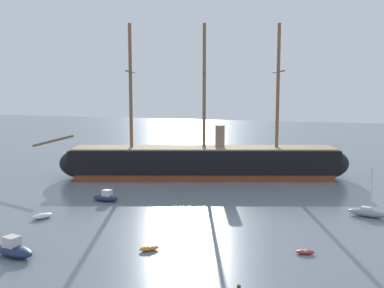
{
  "coord_description": "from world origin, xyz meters",
  "views": [
    {
      "loc": [
        18.47,
        -23.44,
        16.82
      ],
      "look_at": [
        -2.22,
        39.4,
        8.47
      ],
      "focal_mm": 43.03,
      "sensor_mm": 36.0,
      "label": 1
    }
  ],
  "objects_px": {
    "dinghy_mid_right": "(305,252)",
    "dinghy_distant_centre": "(250,172)",
    "dinghy_mid_left": "(42,216)",
    "tall_ship": "(204,162)",
    "motorboat_far_left": "(106,168)",
    "motorboat_alongside_bow": "(106,197)",
    "sailboat_alongside_stern": "(368,212)",
    "motorboat_foreground_left": "(14,249)",
    "dinghy_near_centre": "(149,248)"
  },
  "relations": [
    {
      "from": "tall_ship",
      "to": "motorboat_far_left",
      "type": "distance_m",
      "value": 20.73
    },
    {
      "from": "motorboat_far_left",
      "to": "dinghy_distant_centre",
      "type": "bearing_deg",
      "value": 13.22
    },
    {
      "from": "dinghy_distant_centre",
      "to": "motorboat_foreground_left",
      "type": "bearing_deg",
      "value": -105.32
    },
    {
      "from": "dinghy_mid_left",
      "to": "tall_ship",
      "type": "bearing_deg",
      "value": 68.8
    },
    {
      "from": "dinghy_near_centre",
      "to": "motorboat_far_left",
      "type": "xyz_separation_m",
      "value": [
        -26.04,
        38.5,
        0.27
      ]
    },
    {
      "from": "dinghy_mid_left",
      "to": "motorboat_alongside_bow",
      "type": "relative_size",
      "value": 0.73
    },
    {
      "from": "dinghy_mid_left",
      "to": "sailboat_alongside_stern",
      "type": "distance_m",
      "value": 42.02
    },
    {
      "from": "dinghy_mid_right",
      "to": "motorboat_alongside_bow",
      "type": "distance_m",
      "value": 32.28
    },
    {
      "from": "tall_ship",
      "to": "motorboat_alongside_bow",
      "type": "bearing_deg",
      "value": -112.88
    },
    {
      "from": "dinghy_mid_left",
      "to": "motorboat_far_left",
      "type": "xyz_separation_m",
      "value": [
        -8.39,
        32.16,
        0.19
      ]
    },
    {
      "from": "sailboat_alongside_stern",
      "to": "dinghy_near_centre",
      "type": "bearing_deg",
      "value": -137.33
    },
    {
      "from": "tall_ship",
      "to": "motorboat_far_left",
      "type": "height_order",
      "value": "tall_ship"
    },
    {
      "from": "motorboat_foreground_left",
      "to": "dinghy_mid_right",
      "type": "distance_m",
      "value": 29.13
    },
    {
      "from": "dinghy_near_centre",
      "to": "dinghy_mid_left",
      "type": "xyz_separation_m",
      "value": [
        -17.65,
        6.34,
        0.08
      ]
    },
    {
      "from": "dinghy_near_centre",
      "to": "motorboat_alongside_bow",
      "type": "distance_m",
      "value": 22.1
    },
    {
      "from": "tall_ship",
      "to": "dinghy_near_centre",
      "type": "distance_m",
      "value": 38.23
    },
    {
      "from": "sailboat_alongside_stern",
      "to": "dinghy_distant_centre",
      "type": "height_order",
      "value": "sailboat_alongside_stern"
    },
    {
      "from": "dinghy_mid_left",
      "to": "sailboat_alongside_stern",
      "type": "relative_size",
      "value": 0.46
    },
    {
      "from": "tall_ship",
      "to": "motorboat_foreground_left",
      "type": "relative_size",
      "value": 11.04
    },
    {
      "from": "motorboat_foreground_left",
      "to": "dinghy_mid_right",
      "type": "xyz_separation_m",
      "value": [
        27.46,
        9.71,
        -0.48
      ]
    },
    {
      "from": "tall_ship",
      "to": "motorboat_far_left",
      "type": "bearing_deg",
      "value": 177.86
    },
    {
      "from": "sailboat_alongside_stern",
      "to": "tall_ship",
      "type": "bearing_deg",
      "value": 147.56
    },
    {
      "from": "sailboat_alongside_stern",
      "to": "dinghy_mid_left",
      "type": "bearing_deg",
      "value": -160.64
    },
    {
      "from": "tall_ship",
      "to": "sailboat_alongside_stern",
      "type": "xyz_separation_m",
      "value": [
        27.47,
        -17.46,
        -2.48
      ]
    },
    {
      "from": "motorboat_alongside_bow",
      "to": "motorboat_far_left",
      "type": "bearing_deg",
      "value": 118.54
    },
    {
      "from": "tall_ship",
      "to": "dinghy_near_centre",
      "type": "height_order",
      "value": "tall_ship"
    },
    {
      "from": "motorboat_far_left",
      "to": "dinghy_distant_centre",
      "type": "xyz_separation_m",
      "value": [
        27.81,
        6.53,
        -0.3
      ]
    },
    {
      "from": "sailboat_alongside_stern",
      "to": "motorboat_far_left",
      "type": "xyz_separation_m",
      "value": [
        -48.03,
        18.23,
        -0.03
      ]
    },
    {
      "from": "tall_ship",
      "to": "dinghy_distant_centre",
      "type": "height_order",
      "value": "tall_ship"
    },
    {
      "from": "motorboat_foreground_left",
      "to": "dinghy_mid_left",
      "type": "bearing_deg",
      "value": 114.7
    },
    {
      "from": "tall_ship",
      "to": "dinghy_mid_left",
      "type": "bearing_deg",
      "value": -111.2
    },
    {
      "from": "dinghy_mid_right",
      "to": "sailboat_alongside_stern",
      "type": "distance_m",
      "value": 17.56
    },
    {
      "from": "dinghy_distant_centre",
      "to": "dinghy_mid_right",
      "type": "bearing_deg",
      "value": -71.69
    },
    {
      "from": "dinghy_mid_left",
      "to": "sailboat_alongside_stern",
      "type": "xyz_separation_m",
      "value": [
        39.64,
        13.93,
        0.22
      ]
    },
    {
      "from": "motorboat_foreground_left",
      "to": "dinghy_mid_left",
      "type": "relative_size",
      "value": 1.69
    },
    {
      "from": "motorboat_alongside_bow",
      "to": "motorboat_far_left",
      "type": "height_order",
      "value": "motorboat_alongside_bow"
    },
    {
      "from": "dinghy_near_centre",
      "to": "sailboat_alongside_stern",
      "type": "bearing_deg",
      "value": 42.67
    },
    {
      "from": "tall_ship",
      "to": "motorboat_alongside_bow",
      "type": "xyz_separation_m",
      "value": [
        -8.8,
        -20.87,
        -2.44
      ]
    },
    {
      "from": "motorboat_alongside_bow",
      "to": "sailboat_alongside_stern",
      "type": "xyz_separation_m",
      "value": [
        36.27,
        3.41,
        -0.05
      ]
    },
    {
      "from": "motorboat_far_left",
      "to": "motorboat_alongside_bow",
      "type": "bearing_deg",
      "value": -61.46
    },
    {
      "from": "dinghy_near_centre",
      "to": "dinghy_mid_right",
      "type": "height_order",
      "value": "dinghy_near_centre"
    },
    {
      "from": "dinghy_mid_right",
      "to": "dinghy_distant_centre",
      "type": "distance_m",
      "value": 43.19
    },
    {
      "from": "dinghy_mid_right",
      "to": "dinghy_distant_centre",
      "type": "height_order",
      "value": "dinghy_distant_centre"
    },
    {
      "from": "dinghy_near_centre",
      "to": "dinghy_distant_centre",
      "type": "bearing_deg",
      "value": 87.75
    },
    {
      "from": "tall_ship",
      "to": "motorboat_far_left",
      "type": "relative_size",
      "value": 14.97
    },
    {
      "from": "motorboat_foreground_left",
      "to": "sailboat_alongside_stern",
      "type": "distance_m",
      "value": 42.86
    },
    {
      "from": "dinghy_mid_left",
      "to": "dinghy_distant_centre",
      "type": "distance_m",
      "value": 43.29
    },
    {
      "from": "dinghy_mid_right",
      "to": "dinghy_distant_centre",
      "type": "bearing_deg",
      "value": 108.31
    },
    {
      "from": "motorboat_foreground_left",
      "to": "motorboat_alongside_bow",
      "type": "xyz_separation_m",
      "value": [
        -2.16,
        22.55,
        -0.1
      ]
    },
    {
      "from": "tall_ship",
      "to": "sailboat_alongside_stern",
      "type": "height_order",
      "value": "tall_ship"
    }
  ]
}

